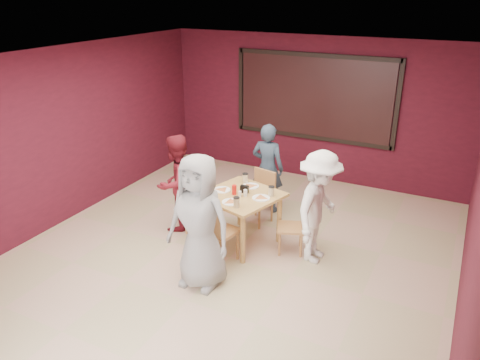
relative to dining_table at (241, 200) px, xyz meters
The scene contains 11 objects.
floor 0.85m from the dining_table, 83.63° to the right, with size 7.00×7.00×0.00m, color #CBA88D.
window_blinds 3.12m from the dining_table, 88.96° to the left, with size 3.00×0.02×1.50m, color black.
dining_table is the anchor object (origin of this frame).
chair_front 0.71m from the dining_table, 94.59° to the right, with size 0.53×0.53×0.95m.
chair_back 0.81m from the dining_table, 92.84° to the left, with size 0.50×0.50×0.87m.
chair_left 0.74m from the dining_table, behind, with size 0.59×0.59×0.96m.
chair_right 0.87m from the dining_table, ahead, with size 0.49×0.49×0.78m.
diner_front 1.20m from the dining_table, 89.43° to the right, with size 0.88×0.57×1.79m, color gray.
diner_back 1.22m from the dining_table, 95.20° to the left, with size 0.56×0.37×1.55m, color #2E4053.
diner_left 1.12m from the dining_table, behind, with size 0.75×0.59×1.55m, color maroon.
diner_right 1.17m from the dining_table, ahead, with size 1.05×0.60×1.63m, color white.
Camera 1 is at (2.76, -5.10, 3.63)m, focal length 35.00 mm.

